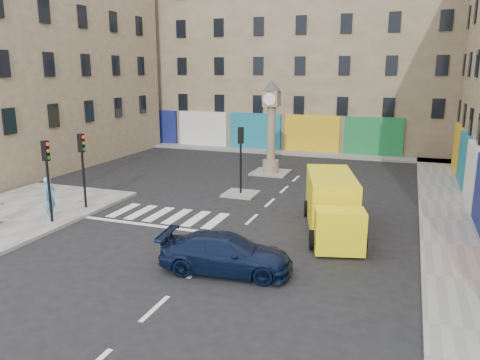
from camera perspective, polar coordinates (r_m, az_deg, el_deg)
The scene contains 14 objects.
ground at distance 18.54m, azimuth -2.51°, elevation -8.42°, with size 120.00×120.00×0.00m, color black.
sidewalk_right at distance 26.87m, azimuth 23.68°, elevation -2.49°, with size 2.60×30.00×0.15m, color gray.
sidewalk_far at distance 40.14m, azimuth 4.28°, elevation 3.50°, with size 32.00×2.40×0.15m, color gray.
island_near at distance 26.31m, azimuth 0.08°, elevation -1.70°, with size 1.80×1.80×0.12m, color gray.
island_far at distance 31.86m, azimuth 3.75°, elevation 0.92°, with size 2.40×2.40×0.12m, color gray.
building_far at distance 45.21m, azimuth 6.54°, elevation 15.26°, with size 32.00×10.00×17.00m, color gray.
building_left at distance 37.90m, azimuth -23.28°, elevation 13.19°, with size 8.00×20.00×15.00m, color #9A8865.
traffic_light_left_near at distance 22.36m, azimuth -22.46°, elevation 1.35°, with size 0.28×0.22×3.70m.
traffic_light_left_far at distance 24.15m, azimuth -18.67°, elevation 2.47°, with size 0.28×0.22×3.70m.
traffic_light_island at distance 25.77m, azimuth 0.09°, elevation 3.75°, with size 0.28×0.22×3.70m.
clock_pillar at distance 31.30m, azimuth 3.84°, elevation 7.17°, with size 1.20×1.20×6.10m.
navy_sedan at distance 16.35m, azimuth -1.72°, elevation -8.93°, with size 1.88×4.63×1.34m, color black.
yellow_van at distance 20.78m, azimuth 11.16°, elevation -2.89°, with size 3.49×6.68×2.33m.
pedestrian_blue at distance 23.30m, azimuth -22.18°, elevation -2.01°, with size 0.70×0.46×1.92m, color #579BC8.
Camera 1 is at (6.62, -15.92, 6.84)m, focal length 35.00 mm.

